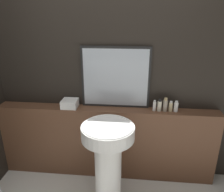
{
  "coord_description": "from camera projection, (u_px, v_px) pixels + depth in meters",
  "views": [
    {
      "loc": [
        0.3,
        -1.05,
        1.93
      ],
      "look_at": [
        0.08,
        1.15,
        1.1
      ],
      "focal_mm": 35.0,
      "sensor_mm": 36.0,
      "label": 1
    }
  ],
  "objects": [
    {
      "name": "hand_soap_bottle",
      "position": [
        176.0,
        107.0,
        2.44
      ],
      "size": [
        0.05,
        0.05,
        0.13
      ],
      "color": "white",
      "rests_on": "vanity_counter"
    },
    {
      "name": "towel_stack",
      "position": [
        70.0,
        104.0,
        2.56
      ],
      "size": [
        0.18,
        0.18,
        0.09
      ],
      "color": "white",
      "rests_on": "vanity_counter"
    },
    {
      "name": "lotion_bottle",
      "position": [
        165.0,
        105.0,
        2.45
      ],
      "size": [
        0.05,
        0.05,
        0.16
      ],
      "color": "gray",
      "rests_on": "vanity_counter"
    },
    {
      "name": "shampoo_bottle",
      "position": [
        154.0,
        106.0,
        2.46
      ],
      "size": [
        0.04,
        0.04,
        0.12
      ],
      "color": "white",
      "rests_on": "vanity_counter"
    },
    {
      "name": "wall_back",
      "position": [
        107.0,
        77.0,
        2.53
      ],
      "size": [
        8.0,
        0.06,
        2.5
      ],
      "color": "black",
      "rests_on": "ground_plane"
    },
    {
      "name": "vanity_counter",
      "position": [
        107.0,
        142.0,
        2.69
      ],
      "size": [
        2.6,
        0.2,
        0.9
      ],
      "color": "brown",
      "rests_on": "ground_plane"
    },
    {
      "name": "mirror",
      "position": [
        116.0,
        78.0,
        2.47
      ],
      "size": [
        0.78,
        0.03,
        0.71
      ],
      "color": "black",
      "rests_on": "vanity_counter"
    },
    {
      "name": "pedestal_sink",
      "position": [
        108.0,
        157.0,
        2.17
      ],
      "size": [
        0.51,
        0.51,
        0.96
      ],
      "color": "white",
      "rests_on": "ground_plane"
    },
    {
      "name": "conditioner_bottle",
      "position": [
        160.0,
        105.0,
        2.45
      ],
      "size": [
        0.05,
        0.05,
        0.14
      ],
      "color": "beige",
      "rests_on": "vanity_counter"
    },
    {
      "name": "body_wash_bottle",
      "position": [
        171.0,
        107.0,
        2.45
      ],
      "size": [
        0.04,
        0.04,
        0.12
      ],
      "color": "#C6B284",
      "rests_on": "vanity_counter"
    }
  ]
}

